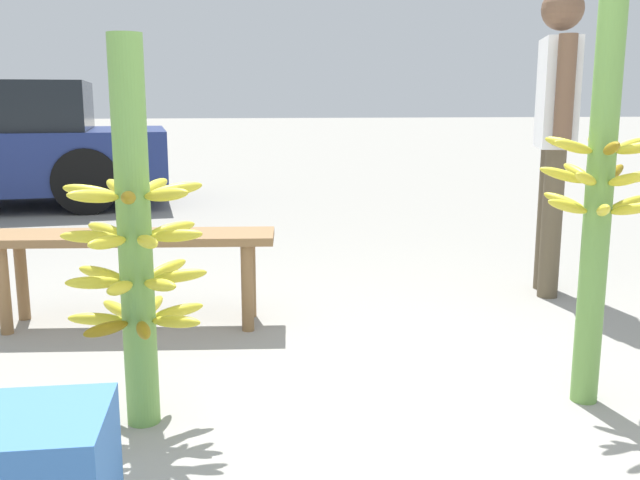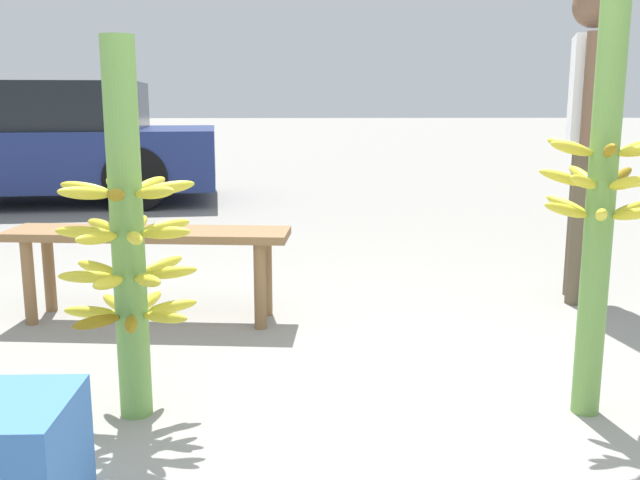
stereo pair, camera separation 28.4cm
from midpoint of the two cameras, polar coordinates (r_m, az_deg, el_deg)
name	(u,v)px [view 2 (the right image)]	position (r m, az deg, el deg)	size (l,w,h in m)	color
ground_plane	(359,478)	(2.27, 6.89, -18.48)	(80.00, 80.00, 0.00)	gray
banana_stalk_left	(128,240)	(2.50, -12.03, -0.03)	(0.48, 0.48, 1.33)	#6B9E47
banana_stalk_center	(600,204)	(2.68, 24.40, 2.62)	(0.43, 0.43, 1.48)	#6B9E47
vendor_person	(587,115)	(4.22, 22.44, 9.24)	(0.30, 0.61, 1.71)	brown
market_bench	(149,245)	(3.67, -11.42, -0.43)	(1.45, 0.45, 0.47)	olive
parked_car	(24,144)	(8.35, -21.70, 7.13)	(4.34, 2.17, 1.30)	navy
produce_crate	(2,468)	(2.04, -20.35, -16.83)	(0.37, 0.37, 0.37)	#386BB2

